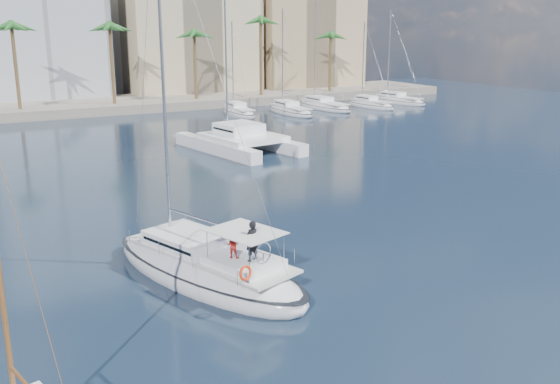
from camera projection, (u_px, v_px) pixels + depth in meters
ground at (277, 258)px, 31.07m from camera, size 160.00×160.00×0.00m
quay at (57, 108)px, 82.48m from camera, size 120.00×14.00×1.20m
building_beige at (187, 33)px, 97.91m from camera, size 20.00×14.00×20.00m
building_tan_right at (302, 38)px, 105.81m from camera, size 18.00×12.00×18.00m
palm_centre at (55, 33)px, 76.58m from camera, size 3.60×3.60×12.30m
palm_right at (294, 31)px, 92.44m from camera, size 3.60×3.60×12.30m
main_sloop at (206, 268)px, 28.36m from camera, size 7.43×12.67×17.92m
catamaran at (240, 138)px, 57.48m from camera, size 8.22×13.42×18.27m
seagull at (241, 225)px, 35.33m from camera, size 1.18×0.51×0.22m
moored_yacht_a at (239, 115)px, 80.13m from camera, size 3.37×9.52×11.90m
moored_yacht_b at (290, 114)px, 81.47m from camera, size 3.32×10.83×13.72m
moored_yacht_c at (324, 109)px, 86.19m from camera, size 3.98×12.33×15.54m
moored_yacht_d at (370, 107)px, 87.53m from camera, size 3.52×9.55×11.90m
moored_yacht_e at (398, 103)px, 92.26m from camera, size 4.61×11.11×13.72m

